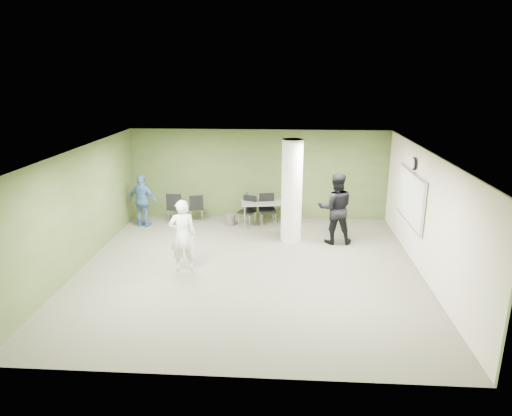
# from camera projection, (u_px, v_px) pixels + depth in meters

# --- Properties ---
(floor) EXTENTS (8.00, 8.00, 0.00)m
(floor) POSITION_uv_depth(u_px,v_px,m) (249.00, 269.00, 10.82)
(floor) COLOR #575444
(floor) RESTS_ON ground
(ceiling) EXTENTS (8.00, 8.00, 0.00)m
(ceiling) POSITION_uv_depth(u_px,v_px,m) (249.00, 152.00, 10.01)
(ceiling) COLOR white
(ceiling) RESTS_ON wall_back
(wall_back) EXTENTS (8.00, 2.80, 0.02)m
(wall_back) POSITION_uv_depth(u_px,v_px,m) (259.00, 175.00, 14.24)
(wall_back) COLOR #3F5528
(wall_back) RESTS_ON floor
(wall_left) EXTENTS (0.02, 8.00, 2.80)m
(wall_left) POSITION_uv_depth(u_px,v_px,m) (79.00, 209.00, 10.67)
(wall_left) COLOR #3F5528
(wall_left) RESTS_ON floor
(wall_right_cream) EXTENTS (0.02, 8.00, 2.80)m
(wall_right_cream) POSITION_uv_depth(u_px,v_px,m) (427.00, 216.00, 10.17)
(wall_right_cream) COLOR beige
(wall_right_cream) RESTS_ON floor
(column) EXTENTS (0.56, 0.56, 2.80)m
(column) POSITION_uv_depth(u_px,v_px,m) (292.00, 191.00, 12.27)
(column) COLOR silver
(column) RESTS_ON floor
(whiteboard) EXTENTS (0.05, 2.30, 1.30)m
(whiteboard) POSITION_uv_depth(u_px,v_px,m) (410.00, 197.00, 11.29)
(whiteboard) COLOR silver
(whiteboard) RESTS_ON wall_right_cream
(wall_clock) EXTENTS (0.06, 0.32, 0.32)m
(wall_clock) POSITION_uv_depth(u_px,v_px,m) (414.00, 164.00, 11.05)
(wall_clock) COLOR black
(wall_clock) RESTS_ON wall_right_cream
(folding_table) EXTENTS (1.60, 0.89, 0.97)m
(folding_table) POSITION_uv_depth(u_px,v_px,m) (266.00, 204.00, 13.74)
(folding_table) COLOR gray
(folding_table) RESTS_ON floor
(wastebasket) EXTENTS (0.28, 0.28, 0.32)m
(wastebasket) POSITION_uv_depth(u_px,v_px,m) (230.00, 220.00, 13.85)
(wastebasket) COLOR #4C4C4C
(wastebasket) RESTS_ON floor
(chair_back_left) EXTENTS (0.49, 0.49, 0.97)m
(chair_back_left) POSITION_uv_depth(u_px,v_px,m) (175.00, 206.00, 13.91)
(chair_back_left) COLOR black
(chair_back_left) RESTS_ON floor
(chair_back_right) EXTENTS (0.54, 0.54, 0.87)m
(chair_back_right) POSITION_uv_depth(u_px,v_px,m) (196.00, 206.00, 14.07)
(chair_back_right) COLOR black
(chair_back_right) RESTS_ON floor
(chair_table_left) EXTENTS (0.59, 0.59, 0.91)m
(chair_table_left) POSITION_uv_depth(u_px,v_px,m) (248.00, 208.00, 13.75)
(chair_table_left) COLOR black
(chair_table_left) RESTS_ON floor
(chair_table_right) EXTENTS (0.57, 0.57, 0.97)m
(chair_table_right) POSITION_uv_depth(u_px,v_px,m) (267.00, 207.00, 13.72)
(chair_table_right) COLOR black
(chair_table_right) RESTS_ON floor
(woman_white) EXTENTS (0.71, 0.56, 1.70)m
(woman_white) POSITION_uv_depth(u_px,v_px,m) (183.00, 235.00, 10.56)
(woman_white) COLOR white
(woman_white) RESTS_ON floor
(man_black) EXTENTS (0.97, 0.77, 1.95)m
(man_black) POSITION_uv_depth(u_px,v_px,m) (336.00, 208.00, 12.22)
(man_black) COLOR black
(man_black) RESTS_ON floor
(man_blue) EXTENTS (1.00, 0.58, 1.59)m
(man_blue) POSITION_uv_depth(u_px,v_px,m) (143.00, 201.00, 13.56)
(man_blue) COLOR #4067A0
(man_blue) RESTS_ON floor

